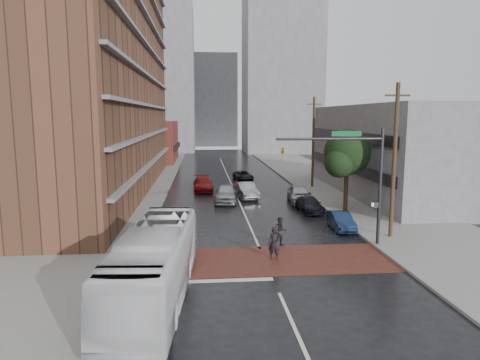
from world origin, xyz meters
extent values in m
plane|color=black|center=(0.00, 0.00, 0.00)|extent=(160.00, 160.00, 0.00)
cube|color=brown|center=(0.00, 0.50, 0.01)|extent=(14.00, 5.00, 0.02)
cube|color=gray|center=(-11.50, 25.00, 0.07)|extent=(9.00, 90.00, 0.15)
cube|color=gray|center=(11.50, 25.00, 0.07)|extent=(9.00, 90.00, 0.15)
cube|color=brown|center=(-14.00, 24.00, 14.00)|extent=(10.00, 44.00, 28.00)
cube|color=brown|center=(-12.00, 54.00, 3.50)|extent=(8.00, 16.00, 7.00)
cube|color=gray|center=(16.50, 20.00, 4.50)|extent=(11.00, 26.00, 9.00)
cube|color=gray|center=(-14.00, 78.00, 16.00)|extent=(18.00, 16.00, 32.00)
cube|color=gray|center=(14.00, 72.00, 18.00)|extent=(16.00, 14.00, 36.00)
cube|color=gray|center=(0.00, 95.00, 12.00)|extent=(12.00, 10.00, 24.00)
cylinder|color=#332319|center=(8.50, 12.00, 2.00)|extent=(0.36, 0.36, 4.00)
sphere|color=black|center=(8.50, 12.00, 5.00)|extent=(3.80, 3.80, 3.80)
sphere|color=black|center=(7.60, 11.20, 4.20)|extent=(2.40, 2.40, 2.40)
sphere|color=black|center=(9.30, 12.80, 4.40)|extent=(2.60, 2.60, 2.60)
cylinder|color=#2D2D33|center=(7.30, 2.50, 3.60)|extent=(0.20, 0.20, 7.20)
cylinder|color=#2D2D33|center=(4.10, 2.50, 6.60)|extent=(6.40, 0.16, 0.16)
imported|color=gold|center=(1.30, 2.50, 5.60)|extent=(0.20, 0.16, 1.00)
cube|color=#0C5926|center=(5.10, 2.50, 6.90)|extent=(1.80, 0.05, 0.30)
cube|color=#2D2D33|center=(7.05, 2.50, 2.60)|extent=(0.30, 0.30, 0.35)
cylinder|color=#473321|center=(8.80, 4.00, 5.00)|extent=(0.26, 0.26, 10.00)
cube|color=#473321|center=(8.80, 4.00, 9.20)|extent=(1.60, 0.12, 0.12)
cylinder|color=#473321|center=(8.80, 24.00, 5.00)|extent=(0.26, 0.26, 10.00)
cube|color=#473321|center=(8.80, 24.00, 9.20)|extent=(1.60, 0.12, 0.12)
imported|color=white|center=(-5.50, -3.88, 1.57)|extent=(3.44, 11.41, 3.13)
imported|color=black|center=(0.54, 0.56, 0.93)|extent=(0.78, 0.63, 1.85)
imported|color=#252026|center=(1.35, 3.00, 0.91)|extent=(0.96, 0.80, 1.81)
imported|color=#A2A6A9|center=(-1.23, 16.89, 0.85)|extent=(2.46, 5.14, 1.69)
imported|color=#A7A9AE|center=(0.84, 18.64, 0.76)|extent=(2.29, 4.80, 1.52)
imported|color=maroon|center=(-3.32, 23.25, 0.73)|extent=(2.24, 5.08, 1.45)
imported|color=black|center=(1.67, 30.29, 0.59)|extent=(2.51, 4.45, 1.17)
imported|color=#132343|center=(6.30, 6.48, 0.61)|extent=(1.46, 3.78, 1.23)
imported|color=black|center=(5.53, 12.31, 0.60)|extent=(1.89, 4.23, 1.21)
imported|color=#A7A8AF|center=(5.48, 16.00, 0.81)|extent=(2.29, 4.91, 1.62)
camera|label=1|loc=(-3.40, -22.09, 7.93)|focal=32.00mm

